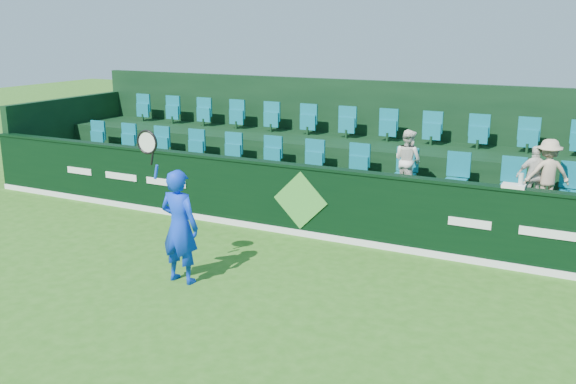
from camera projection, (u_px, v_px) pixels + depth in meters
The scene contains 13 objects.
ground at pixel (175, 317), 8.73m from camera, with size 60.00×60.00×0.00m, color #2B6618.
sponsor_hoarding at pixel (303, 200), 12.01m from camera, with size 16.00×0.25×1.35m.
stand_tier_front at pixel (326, 201), 13.03m from camera, with size 16.00×2.00×0.80m, color black.
stand_tier_back at pixel (360, 170), 14.60m from camera, with size 16.00×1.80×1.30m, color black.
stand_rear at pixel (368, 143), 14.84m from camera, with size 16.00×4.10×2.60m.
seat_row_front at pixel (335, 163), 13.20m from camera, with size 13.50×0.50×0.60m, color #0F6C7C.
seat_row_back at pixel (366, 127), 14.62m from camera, with size 13.50×0.50×0.60m, color #0F6C7C.
tennis_player at pixel (179, 225), 9.75m from camera, with size 1.01×0.44×2.39m.
spectator_left at pixel (408, 160), 12.07m from camera, with size 0.57×0.45×1.18m, color white.
spectator_middle at pixel (535, 176), 11.09m from camera, with size 0.62×0.26×1.05m, color silver.
spectator_right at pixel (547, 173), 10.99m from camera, with size 0.77×0.44×1.19m, color #C6AD8C.
towel at pixel (514, 186), 10.20m from camera, with size 0.36×0.23×0.05m, color white.
drinks_bottle at pixel (521, 181), 10.13m from camera, with size 0.08×0.08×0.25m, color silver.
Camera 1 is at (5.01, -6.45, 3.85)m, focal length 40.00 mm.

